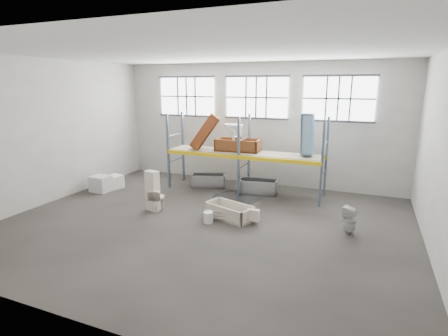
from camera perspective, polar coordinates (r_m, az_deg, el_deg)
The scene contains 34 objects.
floor at distance 10.89m, azimuth -3.06°, elevation -9.15°, with size 12.00×10.00×0.10m, color #4C4640.
ceiling at distance 10.10m, azimuth -3.44°, elevation 18.64°, with size 12.00×10.00×0.10m, color silver.
wall_back at distance 14.86m, azimuth 5.29°, elevation 7.07°, with size 12.00×0.10×5.00m, color #A5A299.
wall_front at distance 6.15m, azimuth -24.09°, elevation -3.08°, with size 12.00×0.10×5.00m, color #ACA99F.
wall_left at distance 13.91m, azimuth -26.43°, elevation 5.30°, with size 0.10×10.00×5.00m, color #A3A098.
wall_right at distance 9.35m, azimuth 32.43°, elevation 1.31°, with size 0.10×10.00×5.00m, color #A5A299.
window_left at distance 15.93m, azimuth -6.03°, elevation 11.44°, with size 2.60×0.04×1.60m, color white.
window_mid at distance 14.68m, azimuth 5.25°, elevation 11.30°, with size 2.60×0.04×1.60m, color white.
window_right at distance 14.06m, azimuth 18.02°, elevation 10.63°, with size 2.60×0.04×1.60m, color white.
rack_upright_la at distance 14.29m, azimuth -9.01°, elevation 2.66°, with size 0.08×0.08×3.00m, color slate.
rack_upright_lb at distance 15.31m, azimuth -6.67°, elevation 3.44°, with size 0.08×0.08×3.00m, color slate.
rack_upright_ma at distance 13.00m, azimuth 2.36°, elevation 1.75°, with size 0.08×0.08×3.00m, color slate.
rack_upright_mb at distance 14.11m, azimuth 4.05°, elevation 2.65°, with size 0.08×0.08×3.00m, color slate.
rack_upright_ra at distance 12.32m, azimuth 15.57°, elevation 0.61°, with size 0.08×0.08×3.00m, color slate.
rack_upright_rb at distance 13.49m, azimuth 16.22°, elevation 1.65°, with size 0.08×0.08×3.00m, color slate.
rack_beam_front at distance 13.00m, azimuth 2.36°, elevation 1.75°, with size 6.00×0.10×0.14m, color yellow.
rack_beam_back at distance 14.11m, azimuth 4.05°, elevation 2.65°, with size 6.00×0.10×0.14m, color yellow.
shelf_deck at distance 13.54m, azimuth 3.25°, elevation 2.55°, with size 5.90×1.10×0.03m, color gray.
wet_patch at distance 13.21m, azimuth 2.00°, elevation -4.79°, with size 1.80×1.80×0.00m, color black.
bathtub_beige at distance 11.14m, azimuth 0.89°, elevation -7.04°, with size 1.57×0.74×0.46m, color beige, non-canonical shape.
cistern_spare at distance 10.75m, azimuth 4.75°, elevation -7.59°, with size 0.37×0.18×0.35m, color beige.
sink_in_tub at distance 11.02m, azimuth 0.52°, elevation -7.67°, with size 0.45×0.45×0.15m, color beige.
toilet_beige at distance 12.10m, azimuth -10.70°, elevation -4.92°, with size 0.41×0.72×0.74m, color beige.
cistern_tall at distance 11.97m, azimuth -11.49°, elevation -3.63°, with size 0.43×0.28×1.35m, color #F3E3CC.
toilet_white at distance 10.59m, azimuth 19.69°, elevation -7.99°, with size 0.36×0.37×0.81m, color silver.
steel_tub_left at distance 14.59m, azimuth -2.53°, elevation -2.00°, with size 1.38×0.64×0.51m, color #B2B5B9, non-canonical shape.
steel_tub_right at distance 13.75m, azimuth 5.59°, elevation -2.96°, with size 1.45×0.68×0.53m, color #B4B8BD, non-canonical shape.
rust_tub_flat at distance 13.69m, azimuth 2.27°, elevation 3.71°, with size 1.70×0.80×0.48m, color brown, non-canonical shape.
rust_tub_tilted at distance 14.04m, azimuth -3.11°, elevation 5.89°, with size 1.50×0.70×0.42m, color maroon, non-canonical shape.
sink_on_shelf at distance 13.31m, azimuth 1.53°, elevation 4.63°, with size 0.71×0.54×0.63m, color silver.
blue_tub_upright at distance 12.98m, azimuth 13.37°, elevation 5.39°, with size 1.47×0.69×0.41m, color #78A1C6, non-canonical shape.
bucket at distance 10.84m, azimuth -2.56°, elevation -7.99°, with size 0.30×0.30×0.34m, color silver.
carton_near at distance 14.70m, azimuth -19.29°, elevation -2.40°, with size 0.72×0.62×0.62m, color silver.
carton_far at distance 15.01m, azimuth -17.42°, elevation -2.14°, with size 0.62×0.62×0.52m, color white.
Camera 1 is at (4.38, -9.06, 4.12)m, focal length 28.26 mm.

